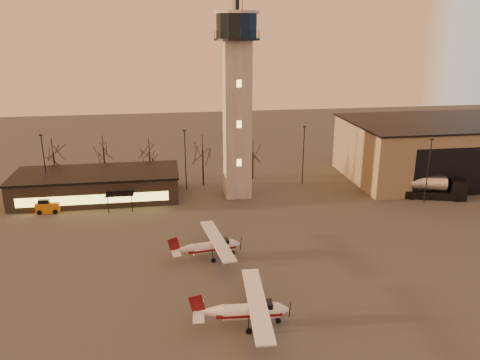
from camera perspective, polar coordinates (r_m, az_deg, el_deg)
The scene contains 10 objects.
ground at distance 49.03m, azimuth 5.03°, elevation -13.66°, with size 220.00×220.00×0.00m, color #3D3B39.
control_tower at distance 71.81m, azimuth -0.36°, elevation 10.52°, with size 6.80×6.80×32.60m.
hangar at distance 90.11m, azimuth 22.56°, elevation 3.44°, with size 30.60×20.60×10.30m.
terminal at distance 76.97m, azimuth -16.98°, elevation -0.60°, with size 25.40×12.20×4.30m.
light_poles at distance 75.05m, azimuth -0.08°, elevation 2.33°, with size 58.50×12.25×10.14m.
tree_row at distance 82.04m, azimuth -10.84°, elevation 3.75°, with size 37.20×9.20×8.80m.
cessna_front at distance 43.95m, azimuth 1.53°, elevation -15.94°, with size 9.61×12.14×3.34m.
cessna_rear at distance 55.46m, azimuth -3.15°, elevation -8.35°, with size 9.18×11.56×3.17m.
fuel_truck at distance 80.13m, azimuth 22.44°, elevation -1.04°, with size 9.98×5.39×3.56m.
service_cart at distance 74.07m, azimuth -22.36°, elevation -3.05°, with size 3.31×2.15×2.08m.
Camera 1 is at (-10.54, -40.41, 25.68)m, focal length 35.00 mm.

